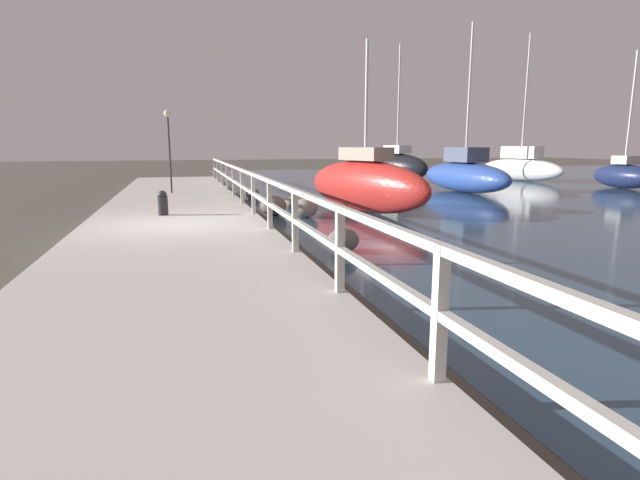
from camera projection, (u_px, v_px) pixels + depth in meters
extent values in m
plane|color=#4C473D|center=(176.00, 235.00, 11.68)|extent=(120.00, 120.00, 0.00)
cube|color=beige|center=(176.00, 229.00, 11.66)|extent=(4.25, 36.00, 0.26)
cube|color=beige|center=(440.00, 314.00, 3.82)|extent=(0.10, 0.10, 1.09)
cube|color=beige|center=(340.00, 249.00, 6.18)|extent=(0.10, 0.10, 1.09)
cube|color=beige|center=(295.00, 220.00, 8.53)|extent=(0.10, 0.10, 1.09)
cube|color=beige|center=(270.00, 204.00, 10.89)|extent=(0.10, 0.10, 1.09)
cube|color=beige|center=(253.00, 194.00, 13.25)|extent=(0.10, 0.10, 1.09)
cube|color=beige|center=(242.00, 186.00, 15.61)|extent=(0.10, 0.10, 1.09)
cube|color=beige|center=(234.00, 181.00, 17.96)|extent=(0.10, 0.10, 1.09)
cube|color=beige|center=(227.00, 177.00, 20.32)|extent=(0.10, 0.10, 1.09)
cube|color=beige|center=(222.00, 173.00, 22.68)|extent=(0.10, 0.10, 1.09)
cube|color=beige|center=(218.00, 171.00, 25.03)|extent=(0.10, 0.10, 1.09)
cube|color=beige|center=(214.00, 168.00, 27.39)|extent=(0.10, 0.10, 1.09)
cube|color=beige|center=(260.00, 177.00, 11.97)|extent=(0.09, 32.50, 0.08)
cube|color=beige|center=(261.00, 198.00, 12.07)|extent=(0.09, 32.50, 0.08)
ellipsoid|color=#666056|center=(252.00, 193.00, 19.58)|extent=(0.57, 0.51, 0.42)
ellipsoid|color=gray|center=(305.00, 208.00, 14.38)|extent=(0.74, 0.67, 0.55)
ellipsoid|color=#666056|center=(273.00, 205.00, 14.90)|extent=(0.79, 0.71, 0.59)
ellipsoid|color=#666056|center=(343.00, 240.00, 9.77)|extent=(0.63, 0.57, 0.47)
ellipsoid|color=gray|center=(292.00, 203.00, 16.57)|extent=(0.50, 0.45, 0.38)
cylinder|color=black|center=(163.00, 206.00, 13.08)|extent=(0.26, 0.26, 0.49)
sphere|color=black|center=(162.00, 195.00, 13.02)|extent=(0.23, 0.23, 0.23)
cylinder|color=#2D2D33|center=(170.00, 156.00, 18.96)|extent=(0.07, 0.07, 2.83)
sphere|color=beige|center=(167.00, 114.00, 18.67)|extent=(0.28, 0.28, 0.28)
ellipsoid|color=#2D4C9E|center=(465.00, 177.00, 22.09)|extent=(1.88, 6.04, 1.33)
cube|color=#4C566B|center=(466.00, 155.00, 21.91)|extent=(1.20, 1.86, 0.64)
cylinder|color=silver|center=(469.00, 94.00, 21.42)|extent=(0.09, 0.09, 5.80)
ellipsoid|color=black|center=(397.00, 168.00, 27.97)|extent=(2.96, 4.59, 1.60)
cube|color=silver|center=(397.00, 149.00, 27.78)|extent=(1.38, 1.50, 0.45)
cylinder|color=silver|center=(399.00, 100.00, 27.27)|extent=(0.09, 0.09, 5.79)
ellipsoid|color=#192347|center=(623.00, 176.00, 24.00)|extent=(1.41, 3.35, 1.16)
cube|color=beige|center=(625.00, 160.00, 23.86)|extent=(0.90, 0.90, 0.40)
cylinder|color=silver|center=(631.00, 108.00, 23.41)|extent=(0.09, 0.09, 5.21)
ellipsoid|color=red|center=(365.00, 186.00, 15.54)|extent=(2.78, 5.67, 1.60)
cube|color=#9E937F|center=(365.00, 154.00, 15.36)|extent=(1.29, 1.92, 0.40)
cylinder|color=silver|center=(366.00, 101.00, 15.06)|extent=(0.09, 0.09, 3.56)
ellipsoid|color=white|center=(520.00, 170.00, 29.23)|extent=(2.56, 5.73, 1.29)
cube|color=silver|center=(522.00, 152.00, 29.05)|extent=(1.40, 2.47, 0.70)
cylinder|color=silver|center=(526.00, 97.00, 28.46)|extent=(0.09, 0.09, 6.93)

